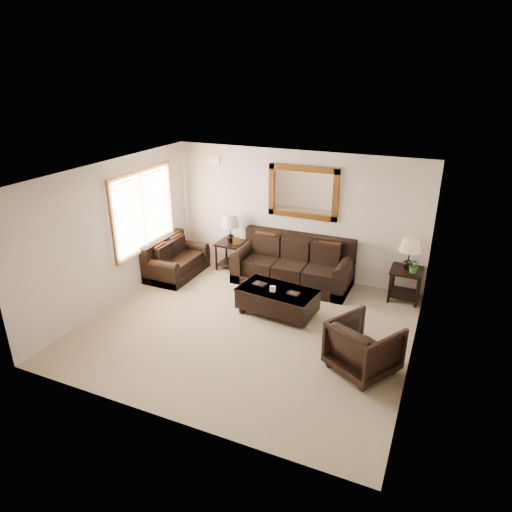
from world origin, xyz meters
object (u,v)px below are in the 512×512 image
at_px(sofa, 293,267).
at_px(end_table_right, 408,260).
at_px(coffee_table, 277,298).
at_px(loveseat, 175,262).
at_px(end_table_left, 230,234).
at_px(armchair, 364,345).

relative_size(sofa, end_table_right, 1.86).
bearing_deg(coffee_table, loveseat, 172.15).
xyz_separation_m(end_table_left, coffee_table, (1.72, -1.52, -0.52)).
bearing_deg(sofa, armchair, -51.40).
distance_m(end_table_left, armchair, 4.40).
distance_m(loveseat, armchair, 4.83).
distance_m(sofa, end_table_right, 2.31).
relative_size(loveseat, armchair, 1.61).
xyz_separation_m(loveseat, end_table_left, (0.96, 0.82, 0.52)).
bearing_deg(armchair, coffee_table, -0.58).
relative_size(end_table_left, end_table_right, 0.97).
height_order(sofa, end_table_left, end_table_left).
bearing_deg(end_table_left, sofa, -5.54).
bearing_deg(loveseat, end_table_left, -49.73).
height_order(loveseat, armchair, armchair).
distance_m(sofa, end_table_left, 1.62).
distance_m(end_table_left, end_table_right, 3.79).
height_order(loveseat, coffee_table, loveseat).
relative_size(sofa, armchair, 2.71).
bearing_deg(sofa, end_table_left, 174.46).
bearing_deg(loveseat, coffee_table, -104.67).
distance_m(end_table_right, coffee_table, 2.63).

